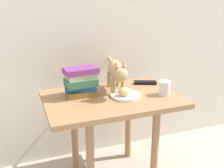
# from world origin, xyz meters

# --- Properties ---
(back_panel) EXTENTS (4.00, 0.04, 2.20)m
(back_panel) POSITION_xyz_m (0.00, 0.38, 1.10)
(back_panel) COLOR silver
(back_panel) RESTS_ON ground
(side_table) EXTENTS (0.80, 0.53, 0.58)m
(side_table) POSITION_xyz_m (0.00, 0.00, 0.49)
(side_table) COLOR #9E724C
(side_table) RESTS_ON ground
(plate) EXTENTS (0.18, 0.18, 0.01)m
(plate) POSITION_xyz_m (0.08, -0.03, 0.59)
(plate) COLOR white
(plate) RESTS_ON side_table
(bread_roll) EXTENTS (0.09, 0.07, 0.05)m
(bread_roll) POSITION_xyz_m (0.06, -0.04, 0.62)
(bread_roll) COLOR #E0BC7A
(bread_roll) RESTS_ON plate
(cat) EXTENTS (0.14, 0.47, 0.23)m
(cat) POSITION_xyz_m (0.06, 0.08, 0.71)
(cat) COLOR tan
(cat) RESTS_ON side_table
(book_stack) EXTENTS (0.22, 0.15, 0.17)m
(book_stack) POSITION_xyz_m (-0.17, 0.08, 0.67)
(book_stack) COLOR olive
(book_stack) RESTS_ON side_table
(candle_jar) EXTENTS (0.07, 0.07, 0.08)m
(candle_jar) POSITION_xyz_m (0.31, -0.08, 0.62)
(candle_jar) COLOR silver
(candle_jar) RESTS_ON side_table
(tv_remote) EXTENTS (0.16, 0.10, 0.02)m
(tv_remote) POSITION_xyz_m (0.29, 0.14, 0.59)
(tv_remote) COLOR black
(tv_remote) RESTS_ON side_table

